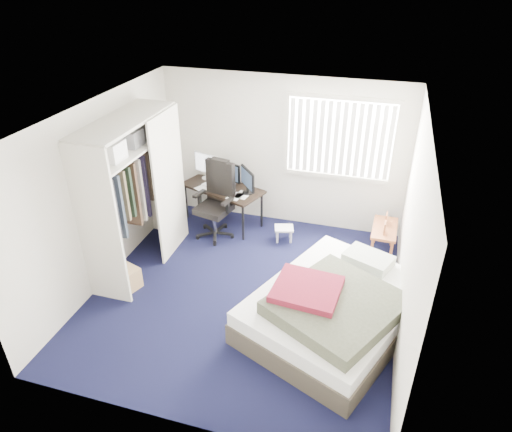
{
  "coord_description": "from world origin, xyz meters",
  "views": [
    {
      "loc": [
        1.52,
        -4.68,
        4.05
      ],
      "look_at": [
        0.04,
        0.4,
        1.0
      ],
      "focal_mm": 32.0,
      "sensor_mm": 36.0,
      "label": 1
    }
  ],
  "objects_px": {
    "office_chair": "(217,207)",
    "nightstand": "(384,231)",
    "bed": "(334,308)",
    "desk": "(224,184)"
  },
  "relations": [
    {
      "from": "nightstand",
      "to": "bed",
      "type": "relative_size",
      "value": 0.27
    },
    {
      "from": "nightstand",
      "to": "bed",
      "type": "height_order",
      "value": "bed"
    },
    {
      "from": "desk",
      "to": "nightstand",
      "type": "height_order",
      "value": "desk"
    },
    {
      "from": "desk",
      "to": "office_chair",
      "type": "relative_size",
      "value": 1.17
    },
    {
      "from": "desk",
      "to": "bed",
      "type": "xyz_separation_m",
      "value": [
        2.16,
        -2.07,
        -0.41
      ]
    },
    {
      "from": "office_chair",
      "to": "bed",
      "type": "xyz_separation_m",
      "value": [
        2.15,
        -1.66,
        -0.19
      ]
    },
    {
      "from": "nightstand",
      "to": "office_chair",
      "type": "bearing_deg",
      "value": -177.4
    },
    {
      "from": "office_chair",
      "to": "nightstand",
      "type": "distance_m",
      "value": 2.65
    },
    {
      "from": "office_chair",
      "to": "bed",
      "type": "height_order",
      "value": "office_chair"
    },
    {
      "from": "bed",
      "to": "nightstand",
      "type": "bearing_deg",
      "value": 74.3
    }
  ]
}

